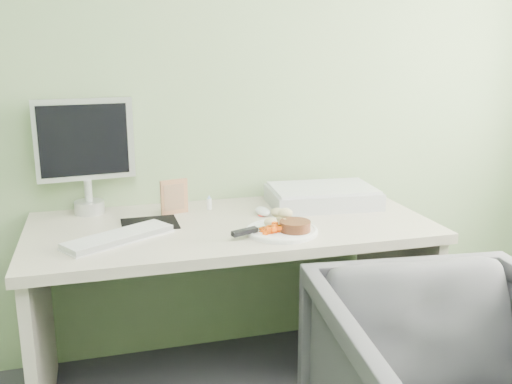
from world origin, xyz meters
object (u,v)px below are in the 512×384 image
object	(u,v)px
scanner	(322,197)
monitor	(85,149)
plate	(282,231)
desk	(231,265)

from	to	relation	value
scanner	monitor	distance (m)	1.05
scanner	plate	bearing A→B (deg)	-127.69
desk	plate	size ratio (longest dim) A/B	5.82
scanner	monitor	xyz separation A→B (m)	(-1.01, 0.16, 0.24)
plate	monitor	distance (m)	0.90
desk	plate	distance (m)	0.31
plate	desk	bearing A→B (deg)	130.56
desk	monitor	xyz separation A→B (m)	(-0.55, 0.31, 0.46)
scanner	desk	bearing A→B (deg)	-157.35
plate	scanner	world-z (taller)	scanner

